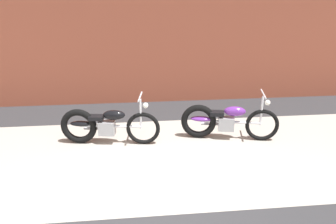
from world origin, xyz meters
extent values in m
plane|color=#2D2D30|center=(0.00, 0.00, 0.00)|extent=(80.00, 80.00, 0.00)
cube|color=#9E998E|center=(0.00, 1.75, 0.00)|extent=(36.00, 3.50, 0.01)
torus|color=black|center=(-0.05, 2.31, 0.34)|extent=(0.68, 0.18, 0.68)
torus|color=black|center=(-1.34, 2.50, 0.36)|extent=(0.74, 0.23, 0.73)
cylinder|color=silver|center=(-0.69, 2.41, 0.38)|extent=(1.23, 0.23, 0.06)
cube|color=#99999E|center=(-0.77, 2.42, 0.34)|extent=(0.35, 0.26, 0.28)
ellipsoid|color=black|center=(-0.61, 2.40, 0.62)|extent=(0.46, 0.25, 0.20)
ellipsoid|color=black|center=(-1.29, 2.49, 0.42)|extent=(0.46, 0.24, 0.10)
cube|color=black|center=(-0.97, 2.45, 0.56)|extent=(0.31, 0.24, 0.08)
cylinder|color=silver|center=(-0.09, 2.32, 0.65)|extent=(0.05, 0.05, 0.62)
cylinder|color=silver|center=(-0.09, 2.32, 1.01)|extent=(0.12, 0.58, 0.03)
sphere|color=white|center=(0.01, 2.31, 0.83)|extent=(0.11, 0.11, 0.11)
cylinder|color=silver|center=(-0.99, 2.60, 0.26)|extent=(0.55, 0.14, 0.06)
torus|color=black|center=(2.38, 2.23, 0.34)|extent=(0.68, 0.22, 0.68)
torus|color=black|center=(1.11, 2.51, 0.36)|extent=(0.74, 0.28, 0.73)
cylinder|color=silver|center=(1.75, 2.37, 0.38)|extent=(1.22, 0.32, 0.06)
cube|color=#99999E|center=(1.67, 2.38, 0.34)|extent=(0.36, 0.28, 0.28)
ellipsoid|color=#6B2D93|center=(1.83, 2.35, 0.62)|extent=(0.47, 0.28, 0.20)
ellipsoid|color=#6B2D93|center=(1.16, 2.50, 0.42)|extent=(0.47, 0.27, 0.10)
cube|color=black|center=(1.47, 2.43, 0.56)|extent=(0.32, 0.26, 0.08)
cylinder|color=silver|center=(2.34, 2.24, 0.65)|extent=(0.05, 0.05, 0.62)
cylinder|color=silver|center=(2.34, 2.24, 1.01)|extent=(0.16, 0.57, 0.03)
sphere|color=white|center=(2.44, 2.22, 0.83)|extent=(0.11, 0.11, 0.11)
cylinder|color=silver|center=(1.47, 2.58, 0.26)|extent=(0.55, 0.18, 0.06)
camera|label=1|loc=(-0.20, -3.83, 2.98)|focal=35.62mm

